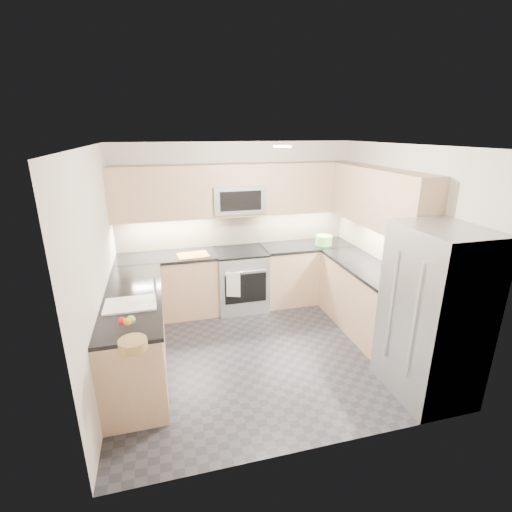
% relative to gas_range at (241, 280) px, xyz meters
% --- Properties ---
extents(floor, '(3.60, 3.20, 0.00)m').
position_rel_gas_range_xyz_m(floor, '(0.00, -1.28, -0.46)').
color(floor, black).
rests_on(floor, ground).
extents(ceiling, '(3.60, 3.20, 0.02)m').
position_rel_gas_range_xyz_m(ceiling, '(0.00, -1.28, 2.04)').
color(ceiling, beige).
rests_on(ceiling, wall_back).
extents(wall_back, '(3.60, 0.02, 2.50)m').
position_rel_gas_range_xyz_m(wall_back, '(0.00, 0.32, 0.79)').
color(wall_back, beige).
rests_on(wall_back, floor).
extents(wall_front, '(3.60, 0.02, 2.50)m').
position_rel_gas_range_xyz_m(wall_front, '(0.00, -2.88, 0.79)').
color(wall_front, beige).
rests_on(wall_front, floor).
extents(wall_left, '(0.02, 3.20, 2.50)m').
position_rel_gas_range_xyz_m(wall_left, '(-1.80, -1.28, 0.79)').
color(wall_left, beige).
rests_on(wall_left, floor).
extents(wall_right, '(0.02, 3.20, 2.50)m').
position_rel_gas_range_xyz_m(wall_right, '(1.80, -1.28, 0.79)').
color(wall_right, beige).
rests_on(wall_right, floor).
extents(base_cab_back_left, '(1.42, 0.60, 0.90)m').
position_rel_gas_range_xyz_m(base_cab_back_left, '(-1.09, 0.02, -0.01)').
color(base_cab_back_left, tan).
rests_on(base_cab_back_left, floor).
extents(base_cab_back_right, '(1.42, 0.60, 0.90)m').
position_rel_gas_range_xyz_m(base_cab_back_right, '(1.09, 0.02, -0.01)').
color(base_cab_back_right, tan).
rests_on(base_cab_back_right, floor).
extents(base_cab_right, '(0.60, 1.70, 0.90)m').
position_rel_gas_range_xyz_m(base_cab_right, '(1.50, -1.12, -0.01)').
color(base_cab_right, tan).
rests_on(base_cab_right, floor).
extents(base_cab_peninsula, '(0.60, 2.00, 0.90)m').
position_rel_gas_range_xyz_m(base_cab_peninsula, '(-1.50, -1.28, -0.01)').
color(base_cab_peninsula, tan).
rests_on(base_cab_peninsula, floor).
extents(countertop_back_left, '(1.42, 0.63, 0.04)m').
position_rel_gas_range_xyz_m(countertop_back_left, '(-1.09, 0.02, 0.47)').
color(countertop_back_left, black).
rests_on(countertop_back_left, base_cab_back_left).
extents(countertop_back_right, '(1.42, 0.63, 0.04)m').
position_rel_gas_range_xyz_m(countertop_back_right, '(1.09, 0.02, 0.47)').
color(countertop_back_right, black).
rests_on(countertop_back_right, base_cab_back_right).
extents(countertop_right, '(0.63, 1.70, 0.04)m').
position_rel_gas_range_xyz_m(countertop_right, '(1.50, -1.12, 0.47)').
color(countertop_right, black).
rests_on(countertop_right, base_cab_right).
extents(countertop_peninsula, '(0.63, 2.00, 0.04)m').
position_rel_gas_range_xyz_m(countertop_peninsula, '(-1.50, -1.28, 0.47)').
color(countertop_peninsula, black).
rests_on(countertop_peninsula, base_cab_peninsula).
extents(upper_cab_back, '(3.60, 0.35, 0.75)m').
position_rel_gas_range_xyz_m(upper_cab_back, '(0.00, 0.15, 1.37)').
color(upper_cab_back, tan).
rests_on(upper_cab_back, wall_back).
extents(upper_cab_right, '(0.35, 1.95, 0.75)m').
position_rel_gas_range_xyz_m(upper_cab_right, '(1.62, -1.00, 1.37)').
color(upper_cab_right, tan).
rests_on(upper_cab_right, wall_right).
extents(backsplash_back, '(3.60, 0.01, 0.51)m').
position_rel_gas_range_xyz_m(backsplash_back, '(0.00, 0.32, 0.74)').
color(backsplash_back, '#BEAE89').
rests_on(backsplash_back, wall_back).
extents(backsplash_right, '(0.01, 2.30, 0.51)m').
position_rel_gas_range_xyz_m(backsplash_right, '(1.80, -0.82, 0.74)').
color(backsplash_right, '#BEAE89').
rests_on(backsplash_right, wall_right).
extents(gas_range, '(0.76, 0.65, 0.91)m').
position_rel_gas_range_xyz_m(gas_range, '(0.00, 0.00, 0.00)').
color(gas_range, '#A9ACB2').
rests_on(gas_range, floor).
extents(range_cooktop, '(0.76, 0.65, 0.03)m').
position_rel_gas_range_xyz_m(range_cooktop, '(0.00, 0.00, 0.46)').
color(range_cooktop, black).
rests_on(range_cooktop, gas_range).
extents(oven_door_glass, '(0.62, 0.02, 0.45)m').
position_rel_gas_range_xyz_m(oven_door_glass, '(0.00, -0.33, -0.01)').
color(oven_door_glass, black).
rests_on(oven_door_glass, gas_range).
extents(oven_handle, '(0.60, 0.02, 0.02)m').
position_rel_gas_range_xyz_m(oven_handle, '(0.00, -0.35, 0.26)').
color(oven_handle, '#B2B5BA').
rests_on(oven_handle, gas_range).
extents(microwave, '(0.76, 0.40, 0.40)m').
position_rel_gas_range_xyz_m(microwave, '(0.00, 0.12, 1.24)').
color(microwave, '#919398').
rests_on(microwave, upper_cab_back).
extents(microwave_door, '(0.60, 0.01, 0.28)m').
position_rel_gas_range_xyz_m(microwave_door, '(0.00, -0.08, 1.24)').
color(microwave_door, black).
rests_on(microwave_door, microwave).
extents(refrigerator, '(0.70, 0.90, 1.80)m').
position_rel_gas_range_xyz_m(refrigerator, '(1.45, -2.43, 0.45)').
color(refrigerator, '#93979A').
rests_on(refrigerator, floor).
extents(fridge_handle_left, '(0.02, 0.02, 1.20)m').
position_rel_gas_range_xyz_m(fridge_handle_left, '(1.08, -2.61, 0.49)').
color(fridge_handle_left, '#B2B5BA').
rests_on(fridge_handle_left, refrigerator).
extents(fridge_handle_right, '(0.02, 0.02, 1.20)m').
position_rel_gas_range_xyz_m(fridge_handle_right, '(1.08, -2.25, 0.49)').
color(fridge_handle_right, '#B2B5BA').
rests_on(fridge_handle_right, refrigerator).
extents(sink_basin, '(0.52, 0.38, 0.16)m').
position_rel_gas_range_xyz_m(sink_basin, '(-1.50, -1.53, 0.42)').
color(sink_basin, white).
rests_on(sink_basin, base_cab_peninsula).
extents(faucet, '(0.03, 0.03, 0.28)m').
position_rel_gas_range_xyz_m(faucet, '(-1.24, -1.53, 0.62)').
color(faucet, silver).
rests_on(faucet, countertop_peninsula).
extents(utensil_bowl, '(0.33, 0.33, 0.15)m').
position_rel_gas_range_xyz_m(utensil_bowl, '(1.33, -0.06, 0.56)').
color(utensil_bowl, '#6BBC50').
rests_on(utensil_bowl, countertop_back_right).
extents(cutting_board, '(0.46, 0.34, 0.01)m').
position_rel_gas_range_xyz_m(cutting_board, '(-0.72, -0.08, 0.49)').
color(cutting_board, orange).
rests_on(cutting_board, countertop_back_left).
extents(fruit_basket, '(0.25, 0.25, 0.09)m').
position_rel_gas_range_xyz_m(fruit_basket, '(-1.43, -2.38, 0.53)').
color(fruit_basket, '#9E7A49').
rests_on(fruit_basket, countertop_peninsula).
extents(fruit_apple, '(0.07, 0.07, 0.07)m').
position_rel_gas_range_xyz_m(fruit_apple, '(-1.53, -2.08, 0.60)').
color(fruit_apple, '#A91314').
rests_on(fruit_apple, fruit_basket).
extents(fruit_pear, '(0.08, 0.08, 0.08)m').
position_rel_gas_range_xyz_m(fruit_pear, '(-1.46, -2.08, 0.60)').
color(fruit_pear, '#64B54D').
rests_on(fruit_pear, fruit_basket).
extents(dish_towel_check, '(0.19, 0.09, 0.38)m').
position_rel_gas_range_xyz_m(dish_towel_check, '(-0.19, -0.37, 0.10)').
color(dish_towel_check, white).
rests_on(dish_towel_check, oven_handle).
extents(fruit_orange, '(0.07, 0.07, 0.07)m').
position_rel_gas_range_xyz_m(fruit_orange, '(-1.48, -2.10, 0.60)').
color(fruit_orange, orange).
rests_on(fruit_orange, fruit_basket).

